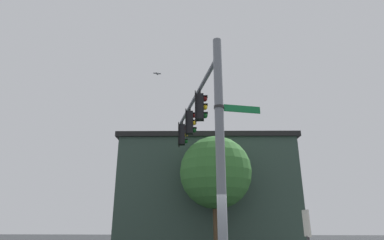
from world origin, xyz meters
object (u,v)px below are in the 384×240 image
(historical_marker, at_px, (308,236))
(traffic_light_nearest_pole, at_px, (200,107))
(street_name_sign, at_px, (231,108))
(traffic_light_mid_inner, at_px, (190,123))
(traffic_light_mid_outer, at_px, (183,135))
(bird_flying, at_px, (157,74))

(historical_marker, bearing_deg, traffic_light_nearest_pole, -113.52)
(street_name_sign, xyz_separation_m, historical_marker, (-0.95, 2.16, -3.70))
(traffic_light_nearest_pole, xyz_separation_m, traffic_light_mid_inner, (-1.94, -0.54, 0.00))
(traffic_light_mid_outer, distance_m, street_name_sign, 6.63)
(traffic_light_mid_outer, bearing_deg, traffic_light_nearest_pole, 15.43)
(traffic_light_nearest_pole, height_order, traffic_light_mid_outer, same)
(traffic_light_mid_outer, bearing_deg, historical_marker, 38.90)
(street_name_sign, relative_size, bird_flying, 3.30)
(traffic_light_mid_inner, xyz_separation_m, traffic_light_mid_outer, (-1.94, -0.54, 0.00))
(traffic_light_mid_outer, relative_size, bird_flying, 2.99)
(traffic_light_mid_inner, height_order, bird_flying, bird_flying)
(traffic_light_nearest_pole, relative_size, traffic_light_mid_outer, 1.00)
(traffic_light_mid_inner, relative_size, traffic_light_mid_outer, 1.00)
(traffic_light_nearest_pole, distance_m, bird_flying, 5.04)
(traffic_light_mid_inner, relative_size, street_name_sign, 0.91)
(street_name_sign, bearing_deg, traffic_light_mid_inner, -160.01)
(traffic_light_mid_outer, bearing_deg, street_name_sign, 18.59)
(traffic_light_mid_outer, relative_size, street_name_sign, 0.91)
(historical_marker, bearing_deg, bird_flying, -129.03)
(traffic_light_nearest_pole, xyz_separation_m, bird_flying, (-3.12, -2.38, 3.16))
(bird_flying, bearing_deg, street_name_sign, 31.94)
(traffic_light_nearest_pole, xyz_separation_m, traffic_light_mid_outer, (-3.88, -1.07, 0.00))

